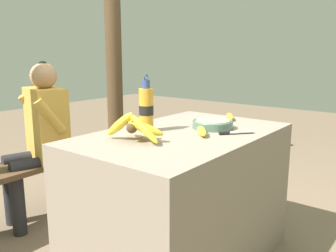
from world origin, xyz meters
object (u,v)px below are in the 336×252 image
object	(u,v)px
loose_banana_side	(230,117)
seated_vendor	(40,132)
banana_bunch_ripe	(136,126)
wooden_bench	(43,169)
support_post_far	(113,36)
loose_banana_front	(202,131)
serving_bowl	(213,124)
water_bottle	(146,109)
knife	(231,132)

from	to	relation	value
loose_banana_side	seated_vendor	distance (m)	1.28
seated_vendor	loose_banana_side	bearing A→B (deg)	135.89
banana_bunch_ripe	wooden_bench	world-z (taller)	banana_bunch_ripe
loose_banana_side	support_post_far	xyz separation A→B (m)	(0.35, 1.41, 0.54)
banana_bunch_ripe	loose_banana_front	distance (m)	0.36
loose_banana_side	wooden_bench	world-z (taller)	loose_banana_side
serving_bowl	support_post_far	size ratio (longest dim) A/B	0.09
banana_bunch_ripe	serving_bowl	xyz separation A→B (m)	(0.49, -0.14, -0.05)
banana_bunch_ripe	loose_banana_side	world-z (taller)	banana_bunch_ripe
wooden_bench	water_bottle	bearing A→B (deg)	-85.29
knife	loose_banana_front	bearing A→B (deg)	172.18
serving_bowl	wooden_bench	world-z (taller)	serving_bowl
knife	support_post_far	world-z (taller)	support_post_far
seated_vendor	serving_bowl	bearing A→B (deg)	122.84
water_bottle	loose_banana_front	size ratio (longest dim) A/B	1.93
loose_banana_side	support_post_far	bearing A→B (deg)	76.11
water_bottle	wooden_bench	size ratio (longest dim) A/B	0.18
knife	loose_banana_side	bearing A→B (deg)	68.12
banana_bunch_ripe	wooden_bench	xyz separation A→B (m)	(0.12, 1.01, -0.46)
loose_banana_front	water_bottle	bearing A→B (deg)	111.14
banana_bunch_ripe	water_bottle	distance (m)	0.23
knife	seated_vendor	bearing A→B (deg)	141.96
water_bottle	knife	size ratio (longest dim) A/B	1.86
banana_bunch_ripe	loose_banana_front	bearing A→B (deg)	-30.51
serving_bowl	loose_banana_front	world-z (taller)	serving_bowl
knife	water_bottle	bearing A→B (deg)	157.45
water_bottle	support_post_far	distance (m)	1.59
loose_banana_front	loose_banana_side	bearing A→B (deg)	10.73
loose_banana_side	seated_vendor	size ratio (longest dim) A/B	0.14
knife	wooden_bench	bearing A→B (deg)	141.40
wooden_bench	seated_vendor	distance (m)	0.27
banana_bunch_ripe	seated_vendor	size ratio (longest dim) A/B	0.29
loose_banana_side	support_post_far	distance (m)	1.55
serving_bowl	seated_vendor	size ratio (longest dim) A/B	0.20
loose_banana_front	knife	world-z (taller)	loose_banana_front
water_bottle	loose_banana_side	xyz separation A→B (m)	(0.58, -0.20, -0.10)
support_post_far	loose_banana_side	bearing A→B (deg)	-103.89
banana_bunch_ripe	support_post_far	world-z (taller)	support_post_far
loose_banana_front	seated_vendor	world-z (taller)	seated_vendor
loose_banana_side	seated_vendor	xyz separation A→B (m)	(-0.66, 1.09, -0.13)
knife	seated_vendor	xyz separation A→B (m)	(-0.30, 1.29, -0.12)
wooden_bench	loose_banana_front	bearing A→B (deg)	-81.20
water_bottle	support_post_far	bearing A→B (deg)	52.62
serving_bowl	wooden_bench	distance (m)	1.28
serving_bowl	wooden_bench	size ratio (longest dim) A/B	0.13
loose_banana_front	knife	size ratio (longest dim) A/B	0.97
loose_banana_front	wooden_bench	bearing A→B (deg)	98.80
loose_banana_front	seated_vendor	distance (m)	1.20
loose_banana_side	wooden_bench	bearing A→B (deg)	120.57
serving_bowl	banana_bunch_ripe	bearing A→B (deg)	164.30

